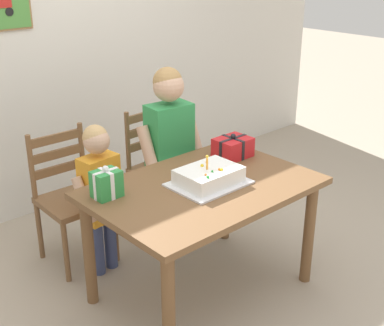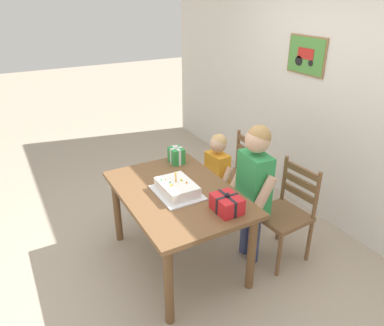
% 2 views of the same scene
% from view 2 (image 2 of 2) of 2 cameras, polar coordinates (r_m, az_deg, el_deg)
% --- Properties ---
extents(ground_plane, '(20.00, 20.00, 0.00)m').
position_cam_2_polar(ground_plane, '(3.53, -2.08, -14.96)').
color(ground_plane, tan).
extents(back_wall, '(6.40, 0.11, 2.60)m').
position_cam_2_polar(back_wall, '(3.94, 21.31, 9.20)').
color(back_wall, silver).
rests_on(back_wall, ground).
extents(dining_table, '(1.32, 0.91, 0.75)m').
position_cam_2_polar(dining_table, '(3.15, -2.27, -6.05)').
color(dining_table, brown).
rests_on(dining_table, ground).
extents(birthday_cake, '(0.44, 0.34, 0.19)m').
position_cam_2_polar(birthday_cake, '(3.05, -2.36, -3.97)').
color(birthday_cake, silver).
rests_on(birthday_cake, dining_table).
extents(gift_box_red_large, '(0.24, 0.19, 0.16)m').
position_cam_2_polar(gift_box_red_large, '(2.82, 5.48, -6.35)').
color(gift_box_red_large, red).
rests_on(gift_box_red_large, dining_table).
extents(gift_box_beside_cake, '(0.16, 0.13, 0.19)m').
position_cam_2_polar(gift_box_beside_cake, '(3.57, -2.46, 1.19)').
color(gift_box_beside_cake, '#2D8E42').
rests_on(gift_box_beside_cake, dining_table).
extents(chair_left, '(0.43, 0.43, 0.92)m').
position_cam_2_polar(chair_left, '(3.94, 6.81, -2.28)').
color(chair_left, brown).
rests_on(chair_left, ground).
extents(chair_right, '(0.45, 0.45, 0.92)m').
position_cam_2_polar(chair_right, '(3.43, 14.39, -7.55)').
color(chair_right, brown).
rests_on(chair_right, ground).
extents(child_older, '(0.49, 0.29, 1.31)m').
position_cam_2_polar(child_older, '(3.18, 9.68, -2.91)').
color(child_older, '#38426B').
rests_on(child_older, ground).
extents(child_younger, '(0.39, 0.23, 1.04)m').
position_cam_2_polar(child_younger, '(3.68, 3.93, -1.45)').
color(child_younger, '#38426B').
rests_on(child_younger, ground).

